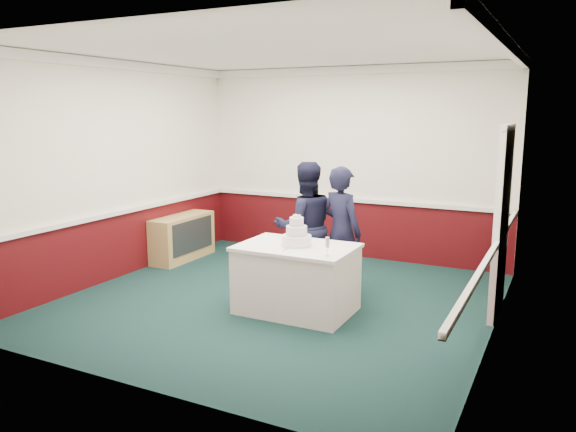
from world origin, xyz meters
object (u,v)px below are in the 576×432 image
at_px(cake_table, 296,278).
at_px(champagne_flute, 327,243).
at_px(wedding_cake, 297,236).
at_px(person_man, 305,227).
at_px(person_woman, 341,232).
at_px(cake_knife, 286,249).
at_px(sideboard, 183,237).

xyz_separation_m(cake_table, champagne_flute, (0.50, -0.28, 0.53)).
bearing_deg(wedding_cake, cake_table, -90.00).
bearing_deg(person_man, cake_table, 68.79).
relative_size(cake_table, person_man, 0.78).
bearing_deg(wedding_cake, person_woman, 72.89).
xyz_separation_m(cake_knife, person_woman, (0.27, 0.99, 0.03)).
distance_m(cake_table, cake_knife, 0.44).
bearing_deg(cake_table, wedding_cake, 90.00).
height_order(sideboard, person_woman, person_woman).
bearing_deg(cake_knife, sideboard, 145.25).
height_order(champagne_flute, person_woman, person_woman).
bearing_deg(person_woman, wedding_cake, 93.87).
bearing_deg(person_man, wedding_cake, 68.79).
bearing_deg(person_man, person_woman, 140.18).
bearing_deg(wedding_cake, sideboard, 153.45).
relative_size(cake_table, cake_knife, 6.00).
bearing_deg(cake_knife, person_man, 98.44).
height_order(cake_knife, champagne_flute, champagne_flute).
bearing_deg(champagne_flute, person_man, 125.33).
distance_m(sideboard, person_man, 2.49).
bearing_deg(sideboard, wedding_cake, -26.55).
height_order(sideboard, person_man, person_man).
distance_m(wedding_cake, champagne_flute, 0.57).
bearing_deg(cake_knife, cake_table, 76.92).
xyz_separation_m(wedding_cake, person_man, (-0.26, 0.79, -0.06)).
distance_m(cake_knife, person_man, 1.02).
height_order(cake_table, champagne_flute, champagne_flute).
relative_size(sideboard, cake_table, 0.91).
relative_size(cake_knife, person_man, 0.13).
distance_m(person_man, person_woman, 0.50).
xyz_separation_m(champagne_flute, person_man, (-0.76, 1.07, -0.09)).
relative_size(cake_table, champagne_flute, 6.44).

